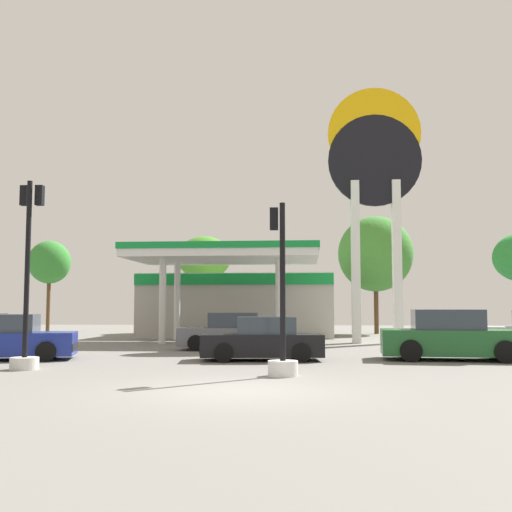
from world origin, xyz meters
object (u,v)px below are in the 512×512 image
Objects in this scene: car_6 at (232,333)px; tree_0 at (49,263)px; tree_2 at (375,254)px; traffic_signal_0 at (27,306)px; car_1 at (9,339)px; tree_1 at (204,258)px; station_pole_sign at (375,178)px; car_2 at (452,337)px; traffic_signal_1 at (282,331)px; car_0 at (262,341)px.

car_6 is 23.09m from tree_0.
traffic_signal_0 is at bearing -117.81° from tree_2.
tree_1 reaches higher than car_1.
car_2 is (1.31, -9.14, -7.21)m from station_pole_sign.
car_2 is 1.12× the size of car_6.
traffic_signal_0 is 7.21m from traffic_signal_1.
car_2 reaches higher than car_6.
station_pole_sign is 24.65m from tree_0.
station_pole_sign is 2.64× the size of car_2.
tree_1 is at bearing 119.02° from car_2.
station_pole_sign is 16.20m from traffic_signal_1.
traffic_signal_1 is at bearing -8.23° from traffic_signal_0.
car_0 is 0.64× the size of tree_0.
tree_2 is (12.27, 23.26, 3.37)m from traffic_signal_0.
car_2 is 19.80m from tree_2.
station_pole_sign is at bearing -96.40° from tree_2.
tree_1 reaches higher than car_2.
traffic_signal_0 is at bearing -130.35° from station_pole_sign.
station_pole_sign is 18.11m from car_1.
car_0 is 0.96× the size of car_6.
car_2 is 7.30m from traffic_signal_1.
car_1 is 8.46m from car_6.
tree_2 is (7.47, 15.25, 4.45)m from car_6.
car_1 is 24.10m from tree_0.
station_pole_sign is at bearing 63.68° from car_0.
car_1 is at bearing -141.75° from station_pole_sign.
traffic_signal_0 is at bearing -151.90° from car_0.
tree_0 is at bearing 112.11° from traffic_signal_0.
traffic_signal_1 is at bearing -75.62° from car_6.
traffic_signal_0 is at bearing -67.89° from tree_0.
tree_2 is at bearing -7.97° from tree_1.
tree_0 is at bearing 131.28° from car_6.
car_6 is 9.33m from traffic_signal_1.
station_pole_sign reaches higher than traffic_signal_1.
car_0 is 8.23m from car_1.
car_0 is at bearing -106.65° from tree_2.
car_0 is 0.62× the size of tree_1.
tree_1 is at bearing 104.30° from car_0.
station_pole_sign is at bearing -48.84° from tree_1.
car_6 is at bearing 104.38° from traffic_signal_1.
tree_2 is (-0.17, 19.30, 4.38)m from car_2.
car_0 is 4.87m from car_6.
tree_1 is (2.73, 22.03, 4.36)m from car_1.
car_1 is 9.81m from traffic_signal_1.
car_1 is 22.62m from tree_1.
car_6 is at bearing 108.17° from car_0.
tree_2 is (1.14, 10.17, -2.83)m from station_pole_sign.
tree_0 is 11.03m from tree_1.
tree_1 is (-10.28, 11.77, -2.92)m from station_pole_sign.
traffic_signal_1 is at bearing -56.46° from tree_0.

